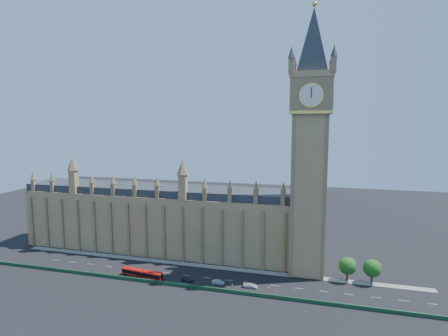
% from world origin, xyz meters
% --- Properties ---
extents(ground, '(400.00, 400.00, 0.00)m').
position_xyz_m(ground, '(0.00, 0.00, 0.00)').
color(ground, black).
rests_on(ground, ground).
extents(palace_westminster, '(120.00, 20.00, 28.00)m').
position_xyz_m(palace_westminster, '(-25.00, 22.00, 13.86)').
color(palace_westminster, '#A57E50').
rests_on(palace_westminster, ground).
extents(elizabeth_tower, '(20.59, 20.59, 105.00)m').
position_xyz_m(elizabeth_tower, '(38.00, 13.99, 54.56)').
color(elizabeth_tower, '#A57E50').
rests_on(elizabeth_tower, ground).
extents(bridge_parapet, '(160.00, 0.60, 1.20)m').
position_xyz_m(bridge_parapet, '(0.00, -9.00, 0.60)').
color(bridge_parapet, '#1E4C2D').
rests_on(bridge_parapet, ground).
extents(kerb_north, '(160.00, 3.00, 0.16)m').
position_xyz_m(kerb_north, '(0.00, 9.50, 0.08)').
color(kerb_north, gray).
rests_on(kerb_north, ground).
extents(tree_east_near, '(6.00, 6.00, 8.50)m').
position_xyz_m(tree_east_near, '(52.22, 10.08, 5.64)').
color(tree_east_near, '#382619').
rests_on(tree_east_near, ground).
extents(tree_east_far, '(6.00, 6.00, 8.50)m').
position_xyz_m(tree_east_far, '(60.22, 10.08, 5.64)').
color(tree_east_far, '#382619').
rests_on(tree_east_far, ground).
extents(red_bus, '(16.05, 4.19, 2.70)m').
position_xyz_m(red_bus, '(-18.65, -5.75, 1.42)').
color(red_bus, red).
rests_on(red_bus, ground).
extents(car_grey, '(4.36, 2.10, 1.44)m').
position_xyz_m(car_grey, '(-2.00, -4.60, 0.72)').
color(car_grey, '#3A3D41').
rests_on(car_grey, ground).
extents(car_silver, '(4.46, 1.78, 1.44)m').
position_xyz_m(car_silver, '(9.06, -3.82, 0.72)').
color(car_silver, '#ABADB3').
rests_on(car_silver, ground).
extents(car_white, '(4.83, 2.13, 1.38)m').
position_xyz_m(car_white, '(20.30, -3.57, 0.69)').
color(car_white, silver).
rests_on(car_white, ground).
extents(cone_a, '(0.51, 0.51, 0.80)m').
position_xyz_m(cone_a, '(18.48, -0.76, 0.40)').
color(cone_a, black).
rests_on(cone_a, ground).
extents(cone_b, '(0.44, 0.44, 0.64)m').
position_xyz_m(cone_b, '(20.91, -1.13, 0.32)').
color(cone_b, black).
rests_on(cone_b, ground).
extents(cone_c, '(0.42, 0.42, 0.66)m').
position_xyz_m(cone_c, '(14.00, -3.84, 0.32)').
color(cone_c, black).
rests_on(cone_c, ground).
extents(cone_d, '(0.54, 0.54, 0.79)m').
position_xyz_m(cone_d, '(26.28, -3.06, 0.39)').
color(cone_d, black).
rests_on(cone_d, ground).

